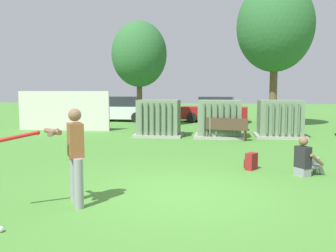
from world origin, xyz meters
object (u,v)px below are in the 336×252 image
transformer_mid_east (280,119)px  park_bench (226,127)px  parked_car_leftmost (121,110)px  backpack (251,162)px  transformer_mid_west (219,119)px  transformer_west (159,119)px  batter (72,151)px  parked_car_left_of_center (215,110)px  sports_ball (0,229)px  seated_spectator (306,160)px

transformer_mid_east → park_bench: size_ratio=1.14×
transformer_mid_east → park_bench: (-2.33, -1.24, -0.25)m
parked_car_leftmost → backpack: bearing=-62.5°
transformer_mid_west → transformer_west: bearing=178.6°
batter → parked_car_left_of_center: (2.37, 17.39, -0.22)m
batter → parked_car_leftmost: bearing=102.4°
backpack → sports_ball: bearing=-130.1°
transformer_mid_west → parked_car_leftmost: (-6.42, 7.52, -0.04)m
transformer_west → sports_ball: (-0.53, -11.18, -0.74)m
parked_car_leftmost → parked_car_left_of_center: 6.16m
parked_car_leftmost → transformer_mid_west: bearing=-49.5°
park_bench → seated_spectator: size_ratio=1.91×
sports_ball → parked_car_left_of_center: parked_car_left_of_center is taller
transformer_mid_west → batter: bearing=-105.1°
batter → seated_spectator: 5.55m
park_bench → parked_car_leftmost: 10.72m
batter → parked_car_leftmost: 17.69m
transformer_mid_east → backpack: size_ratio=4.77×
sports_ball → backpack: bearing=49.9°
seated_spectator → parked_car_left_of_center: size_ratio=0.22×
transformer_west → seated_spectator: 8.37m
parked_car_leftmost → parked_car_left_of_center: (6.16, 0.11, 0.00)m
transformer_mid_west → batter: (-2.63, -9.75, 0.19)m
park_bench → parked_car_leftmost: (-6.70, 8.36, 0.22)m
batter → backpack: 4.88m
transformer_west → park_bench: bearing=-17.1°
parked_car_left_of_center → transformer_west: bearing=-107.6°
park_bench → transformer_mid_east: bearing=28.1°
park_bench → batter: bearing=-108.1°
seated_spectator → sports_ball: bearing=-140.9°
sports_ball → backpack: backpack is taller
batter → transformer_mid_west: bearing=74.9°
transformer_mid_east → parked_car_leftmost: bearing=141.8°
parked_car_left_of_center → parked_car_leftmost: bearing=-178.9°
transformer_mid_west → parked_car_leftmost: size_ratio=0.49×
transformer_west → sports_ball: transformer_west is taller
transformer_mid_west → sports_ball: transformer_mid_west is taller
sports_ball → park_bench: bearing=71.3°
sports_ball → backpack: (3.99, 4.74, 0.17)m
sports_ball → parked_car_left_of_center: size_ratio=0.02×
transformer_west → transformer_mid_west: (2.66, -0.07, 0.00)m
parked_car_left_of_center → park_bench: bearing=-86.3°
transformer_mid_east → seated_spectator: bearing=-94.4°
batter → seated_spectator: bearing=31.9°
transformer_mid_west → parked_car_leftmost: same height
transformer_mid_east → sports_ball: bearing=-116.8°
transformer_mid_west → batter: size_ratio=1.21×
transformer_mid_west → sports_ball: size_ratio=23.33×
transformer_mid_east → backpack: 7.03m
transformer_mid_west → parked_car_left_of_center: bearing=92.0°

